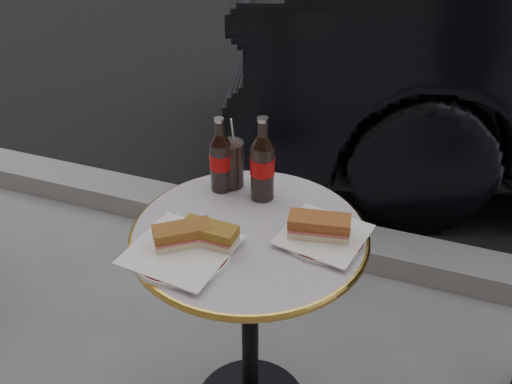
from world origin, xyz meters
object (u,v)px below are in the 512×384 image
(bistro_table, at_px, (250,330))
(cola_glass, at_px, (232,164))
(cola_bottle_right, at_px, (262,159))
(plate_left, at_px, (181,252))
(cola_bottle_left, at_px, (220,155))
(plate_right, at_px, (324,237))

(bistro_table, xyz_separation_m, cola_glass, (-0.12, 0.19, 0.44))
(bistro_table, height_order, cola_bottle_right, cola_bottle_right)
(bistro_table, distance_m, cola_glass, 0.49)
(plate_left, xyz_separation_m, cola_bottle_right, (0.10, 0.31, 0.12))
(plate_left, distance_m, cola_glass, 0.34)
(cola_bottle_left, relative_size, cola_glass, 1.57)
(plate_right, bearing_deg, cola_glass, 153.74)
(bistro_table, height_order, cola_bottle_left, cola_bottle_left)
(bistro_table, relative_size, cola_bottle_right, 2.97)
(bistro_table, height_order, cola_glass, cola_glass)
(bistro_table, relative_size, plate_left, 2.97)
(bistro_table, relative_size, cola_glass, 5.13)
(cola_bottle_left, bearing_deg, cola_bottle_right, 0.08)
(bistro_table, bearing_deg, cola_bottle_left, 132.74)
(plate_left, height_order, plate_right, plate_left)
(plate_left, bearing_deg, plate_right, 30.52)
(plate_left, relative_size, cola_bottle_right, 1.00)
(plate_right, xyz_separation_m, cola_glass, (-0.31, 0.15, 0.07))
(plate_left, distance_m, plate_right, 0.36)
(cola_bottle_right, bearing_deg, cola_glass, 164.36)
(plate_left, distance_m, cola_bottle_right, 0.34)
(cola_bottle_right, xyz_separation_m, cola_glass, (-0.10, 0.03, -0.05))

